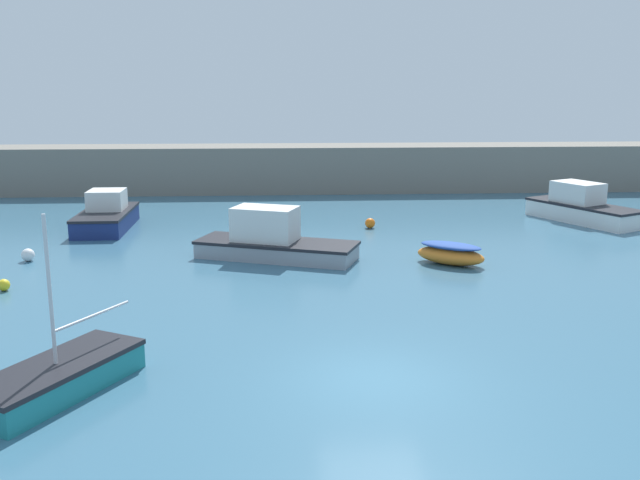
# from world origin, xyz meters

# --- Properties ---
(ground_plane) EXTENTS (120.00, 120.00, 0.20)m
(ground_plane) POSITION_xyz_m (0.00, 0.00, -0.10)
(ground_plane) COLOR #38667F
(harbor_breakwater) EXTENTS (47.75, 3.67, 2.90)m
(harbor_breakwater) POSITION_xyz_m (0.00, 29.87, 1.45)
(harbor_breakwater) COLOR slate
(harbor_breakwater) RESTS_ON ground_plane
(rowboat_with_red_cover) EXTENTS (2.87, 2.49, 0.85)m
(rowboat_with_red_cover) POSITION_xyz_m (4.36, 10.55, 0.42)
(rowboat_with_red_cover) COLOR orange
(rowboat_with_red_cover) RESTS_ON ground_plane
(motorboat_with_cabin) EXTENTS (2.28, 5.24, 1.82)m
(motorboat_with_cabin) POSITION_xyz_m (-10.42, 18.22, 0.64)
(motorboat_with_cabin) COLOR navy
(motorboat_with_cabin) RESTS_ON ground_plane
(cabin_cruiser_white) EXTENTS (6.71, 4.22, 2.04)m
(cabin_cruiser_white) POSITION_xyz_m (-2.47, 11.95, 0.71)
(cabin_cruiser_white) COLOR gray
(cabin_cruiser_white) RESTS_ON ground_plane
(sailboat_twin_hulled) EXTENTS (3.44, 4.46, 4.11)m
(sailboat_twin_hulled) POSITION_xyz_m (-7.21, -0.42, 0.37)
(sailboat_twin_hulled) COLOR teal
(sailboat_twin_hulled) RESTS_ON ground_plane
(motorboat_grey_hull) EXTENTS (4.46, 6.18, 1.95)m
(motorboat_grey_hull) POSITION_xyz_m (12.95, 18.70, 0.72)
(motorboat_grey_hull) COLOR white
(motorboat_grey_hull) RESTS_ON ground_plane
(mooring_buoy_orange) EXTENTS (0.49, 0.49, 0.49)m
(mooring_buoy_orange) POSITION_xyz_m (2.15, 17.61, 0.24)
(mooring_buoy_orange) COLOR orange
(mooring_buoy_orange) RESTS_ON ground_plane
(mooring_buoy_yellow) EXTENTS (0.41, 0.41, 0.41)m
(mooring_buoy_yellow) POSITION_xyz_m (-11.45, 7.88, 0.20)
(mooring_buoy_yellow) COLOR yellow
(mooring_buoy_yellow) RESTS_ON ground_plane
(mooring_buoy_white) EXTENTS (0.51, 0.51, 0.51)m
(mooring_buoy_white) POSITION_xyz_m (-12.01, 11.95, 0.25)
(mooring_buoy_white) COLOR white
(mooring_buoy_white) RESTS_ON ground_plane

